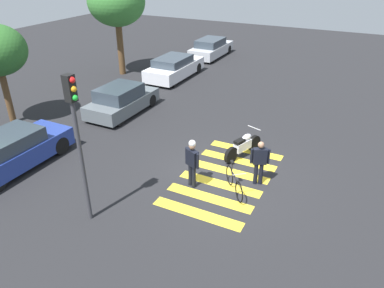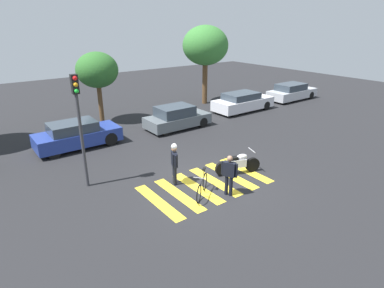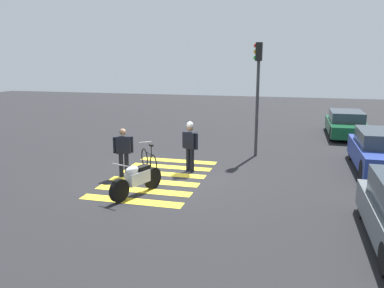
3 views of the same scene
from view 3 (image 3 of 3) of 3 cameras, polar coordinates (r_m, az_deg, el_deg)
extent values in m
plane|color=#232326|center=(13.02, -4.89, -4.89)|extent=(60.00, 60.00, 0.00)
cylinder|color=black|center=(10.92, -10.51, -6.66)|extent=(0.66, 0.35, 0.65)
cylinder|color=black|center=(11.91, -5.74, -4.92)|extent=(0.66, 0.35, 0.65)
cube|color=silver|center=(11.38, -7.87, -4.84)|extent=(0.85, 0.53, 0.36)
ellipsoid|color=silver|center=(11.14, -8.71, -3.79)|extent=(0.53, 0.39, 0.24)
cube|color=black|center=(11.46, -7.24, -3.45)|extent=(0.49, 0.37, 0.12)
cylinder|color=#A5A5AD|center=(10.77, -10.36, -3.03)|extent=(0.24, 0.60, 0.04)
torus|color=black|center=(14.21, -6.91, -2.02)|extent=(0.57, 0.47, 0.70)
torus|color=black|center=(13.27, -5.61, -3.00)|extent=(0.57, 0.47, 0.70)
cylinder|color=black|center=(13.67, -6.31, -1.36)|extent=(0.64, 0.53, 0.04)
cylinder|color=black|center=(13.35, -5.93, -0.93)|extent=(0.04, 0.04, 0.34)
cube|color=black|center=(13.31, -5.94, -0.17)|extent=(0.22, 0.20, 0.06)
cylinder|color=#99999E|center=(13.98, -6.85, 0.27)|extent=(0.31, 0.38, 0.03)
cylinder|color=black|center=(13.18, -9.46, -3.00)|extent=(0.14, 0.14, 0.80)
cylinder|color=black|center=(13.18, -10.24, -3.03)|extent=(0.14, 0.14, 0.80)
cube|color=black|center=(13.02, -9.96, -0.12)|extent=(0.37, 0.51, 0.57)
sphere|color=#8C664C|center=(12.94, -10.03, 1.75)|extent=(0.22, 0.22, 0.22)
cylinder|color=black|center=(13.02, -8.72, -0.07)|extent=(0.09, 0.09, 0.54)
cylinder|color=black|center=(13.03, -11.20, -0.16)|extent=(0.09, 0.09, 0.54)
cylinder|color=black|center=(13.63, -0.57, -2.29)|extent=(0.14, 0.14, 0.81)
cylinder|color=black|center=(13.52, 0.01, -2.41)|extent=(0.14, 0.14, 0.81)
cube|color=black|center=(13.41, -0.28, 0.52)|extent=(0.38, 0.51, 0.58)
sphere|color=#8C664C|center=(13.33, -0.29, 2.37)|extent=(0.22, 0.22, 0.22)
cylinder|color=black|center=(13.60, -1.22, 0.68)|extent=(0.09, 0.09, 0.55)
cylinder|color=black|center=(13.24, 0.67, 0.37)|extent=(0.09, 0.09, 0.55)
sphere|color=white|center=(13.32, -0.29, 2.79)|extent=(0.23, 0.23, 0.23)
cube|color=yellow|center=(15.07, -2.02, -2.46)|extent=(0.45, 2.95, 0.01)
cube|color=yellow|center=(14.24, -3.07, -3.34)|extent=(0.45, 2.95, 0.01)
cube|color=yellow|center=(13.42, -4.25, -4.33)|extent=(0.45, 2.95, 0.01)
cube|color=yellow|center=(12.61, -5.58, -5.45)|extent=(0.45, 2.95, 0.01)
cube|color=yellow|center=(11.82, -7.10, -6.71)|extent=(0.45, 2.95, 0.01)
cube|color=yellow|center=(11.04, -8.85, -8.15)|extent=(0.45, 2.95, 0.01)
cylinder|color=black|center=(20.05, 24.05, 1.15)|extent=(0.69, 0.22, 0.69)
cylinder|color=black|center=(19.86, 19.68, 1.41)|extent=(0.69, 0.22, 0.69)
cylinder|color=black|center=(22.95, 22.95, 2.52)|extent=(0.69, 0.22, 0.69)
cylinder|color=black|center=(22.79, 19.14, 2.75)|extent=(0.69, 0.22, 0.69)
cube|color=#14512D|center=(21.38, 21.46, 2.35)|extent=(4.39, 1.78, 0.57)
cube|color=#333D47|center=(21.52, 21.51, 3.83)|extent=(2.37, 1.55, 0.49)
cube|color=#F2EDCC|center=(19.34, 23.79, 1.45)|extent=(0.08, 0.20, 0.12)
cube|color=#F2EDCC|center=(19.20, 20.48, 1.65)|extent=(0.08, 0.20, 0.12)
cylinder|color=black|center=(13.63, 23.69, -3.58)|extent=(0.70, 0.22, 0.70)
cylinder|color=black|center=(16.42, 22.27, -0.91)|extent=(0.70, 0.22, 0.70)
cube|color=navy|center=(15.11, 25.84, -1.56)|extent=(4.27, 1.77, 0.70)
cube|color=#333D47|center=(15.19, 25.90, 0.82)|extent=(2.31, 1.55, 0.50)
cube|color=#F2EDCC|center=(12.98, 25.09, -3.11)|extent=(0.08, 0.20, 0.12)
cylinder|color=black|center=(10.58, 23.74, -8.26)|extent=(0.61, 0.22, 0.61)
cylinder|color=#38383D|center=(15.77, 9.42, 4.97)|extent=(0.12, 0.12, 3.75)
cube|color=black|center=(15.66, 9.71, 13.08)|extent=(0.25, 0.25, 0.70)
sphere|color=red|center=(15.68, 9.25, 13.93)|extent=(0.16, 0.16, 0.16)
sphere|color=orange|center=(15.67, 9.22, 13.09)|extent=(0.16, 0.16, 0.16)
sphere|color=green|center=(15.67, 9.19, 12.25)|extent=(0.16, 0.16, 0.16)
camera|label=1|loc=(23.67, -5.73, 20.19)|focal=34.22mm
camera|label=2|loc=(23.29, -20.66, 17.42)|focal=29.98mm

